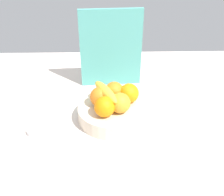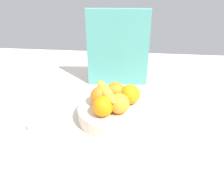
% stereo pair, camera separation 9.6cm
% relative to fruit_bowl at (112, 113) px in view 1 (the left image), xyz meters
% --- Properties ---
extents(ground_plane, '(1.80, 1.40, 0.03)m').
position_rel_fruit_bowl_xyz_m(ground_plane, '(-0.04, -0.02, -0.04)').
color(ground_plane, beige).
extents(fruit_bowl, '(0.27, 0.27, 0.06)m').
position_rel_fruit_bowl_xyz_m(fruit_bowl, '(0.00, 0.00, 0.00)').
color(fruit_bowl, beige).
rests_on(fruit_bowl, ground_plane).
extents(orange_front_left, '(0.08, 0.08, 0.08)m').
position_rel_fruit_bowl_xyz_m(orange_front_left, '(0.07, 0.03, 0.07)').
color(orange_front_left, orange).
rests_on(orange_front_left, fruit_bowl).
extents(orange_front_right, '(0.08, 0.08, 0.08)m').
position_rel_fruit_bowl_xyz_m(orange_front_right, '(0.01, 0.05, 0.07)').
color(orange_front_right, orange).
rests_on(orange_front_right, fruit_bowl).
extents(orange_center, '(0.08, 0.08, 0.08)m').
position_rel_fruit_bowl_xyz_m(orange_center, '(-0.05, 0.01, 0.07)').
color(orange_center, orange).
rests_on(orange_center, fruit_bowl).
extents(orange_back_left, '(0.08, 0.08, 0.08)m').
position_rel_fruit_bowl_xyz_m(orange_back_left, '(-0.03, -0.06, 0.07)').
color(orange_back_left, orange).
rests_on(orange_back_left, fruit_bowl).
extents(orange_back_right, '(0.08, 0.08, 0.08)m').
position_rel_fruit_bowl_xyz_m(orange_back_right, '(0.03, -0.03, 0.07)').
color(orange_back_right, orange).
rests_on(orange_back_right, fruit_bowl).
extents(banana_bunch, '(0.11, 0.18, 0.08)m').
position_rel_fruit_bowl_xyz_m(banana_bunch, '(-0.03, 0.01, 0.07)').
color(banana_bunch, yellow).
rests_on(banana_bunch, fruit_bowl).
extents(cutting_board, '(0.28, 0.04, 0.36)m').
position_rel_fruit_bowl_xyz_m(cutting_board, '(0.00, 0.29, 0.15)').
color(cutting_board, '#4EA49A').
rests_on(cutting_board, ground_plane).
extents(jar_lid, '(0.08, 0.08, 0.02)m').
position_rel_fruit_bowl_xyz_m(jar_lid, '(-0.28, -0.08, -0.02)').
color(jar_lid, white).
rests_on(jar_lid, ground_plane).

